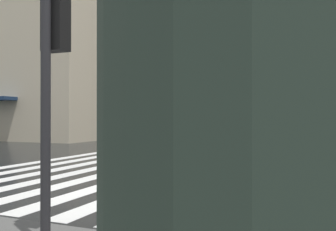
{
  "coord_description": "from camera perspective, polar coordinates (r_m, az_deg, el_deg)",
  "views": [
    {
      "loc": [
        -7.43,
        -4.68,
        1.71
      ],
      "look_at": [
        5.49,
        0.72,
        1.78
      ],
      "focal_mm": 40.17,
      "sensor_mm": 36.0,
      "label": 1
    }
  ],
  "objects": [
    {
      "name": "ground_plane",
      "position": [
        8.94,
        -9.55,
        -11.29
      ],
      "size": [
        220.0,
        220.0,
        0.0
      ],
      "primitive_type": "plane",
      "color": "black"
    },
    {
      "name": "zebra_crossing",
      "position": [
        13.29,
        -7.23,
        -7.64
      ],
      "size": [
        13.0,
        7.5,
        0.01
      ],
      "color": "silver",
      "rests_on": "ground_plane"
    },
    {
      "name": "haussmann_block_mid",
      "position": [
        42.21,
        -23.24,
        11.13
      ],
      "size": [
        18.91,
        28.93,
        20.51
      ],
      "color": "beige",
      "rests_on": "ground_plane"
    },
    {
      "name": "traffic_signal_post",
      "position": [
        4.88,
        -17.1,
        8.85
      ],
      "size": [
        0.44,
        0.3,
        3.23
      ],
      "color": "#232326",
      "rests_on": "sidewalk_pavement"
    }
  ]
}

